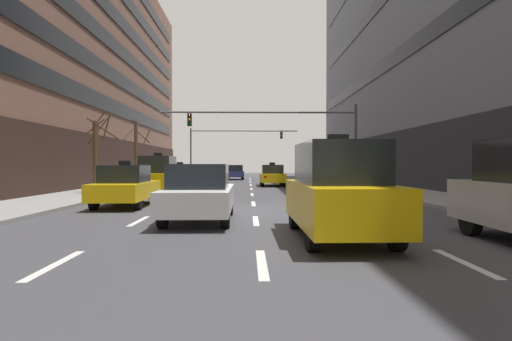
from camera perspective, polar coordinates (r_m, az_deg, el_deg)
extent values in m
plane|color=#424247|center=(14.66, -0.26, -5.50)|extent=(120.00, 120.00, 0.00)
cube|color=gray|center=(16.87, -30.95, -4.55)|extent=(3.73, 80.00, 0.14)
cube|color=gray|center=(17.10, 29.96, -4.47)|extent=(3.73, 80.00, 0.14)
cube|color=silver|center=(7.46, -26.55, -11.83)|extent=(0.16, 2.00, 0.01)
cube|color=silver|center=(12.10, -16.27, -6.89)|extent=(0.16, 2.00, 0.01)
cube|color=silver|center=(16.94, -11.85, -4.64)|extent=(0.16, 2.00, 0.01)
cube|color=silver|center=(21.86, -9.41, -3.39)|extent=(0.16, 2.00, 0.01)
cube|color=silver|center=(26.80, -7.88, -2.60)|extent=(0.16, 2.00, 0.01)
cube|color=silver|center=(31.77, -6.82, -2.05)|extent=(0.16, 2.00, 0.01)
cube|color=silver|center=(36.74, -6.06, -1.65)|extent=(0.16, 2.00, 0.01)
cube|color=silver|center=(41.72, -5.47, -1.34)|extent=(0.16, 2.00, 0.01)
cube|color=silver|center=(46.70, -5.01, -1.10)|extent=(0.16, 2.00, 0.01)
cube|color=silver|center=(6.77, 0.83, -13.04)|extent=(0.16, 2.00, 0.01)
cube|color=silver|center=(11.69, -0.03, -7.12)|extent=(0.16, 2.00, 0.01)
cube|color=silver|center=(16.65, -0.37, -4.72)|extent=(0.16, 2.00, 0.01)
cube|color=silver|center=(21.63, -0.56, -3.42)|extent=(0.16, 2.00, 0.01)
cube|color=silver|center=(26.62, -0.67, -2.61)|extent=(0.16, 2.00, 0.01)
cube|color=silver|center=(31.61, -0.75, -2.06)|extent=(0.16, 2.00, 0.01)
cube|color=silver|center=(36.61, -0.81, -1.65)|extent=(0.16, 2.00, 0.01)
cube|color=silver|center=(41.60, -0.85, -1.34)|extent=(0.16, 2.00, 0.01)
cube|color=silver|center=(46.60, -0.89, -1.10)|extent=(0.16, 2.00, 0.01)
cube|color=silver|center=(7.66, 27.39, -11.49)|extent=(0.16, 2.00, 0.01)
cube|color=silver|center=(12.22, 16.04, -6.80)|extent=(0.16, 2.00, 0.01)
cube|color=silver|center=(17.03, 11.04, -4.61)|extent=(0.16, 2.00, 0.01)
cube|color=silver|center=(21.93, 8.27, -3.37)|extent=(0.16, 2.00, 0.01)
cube|color=silver|center=(26.86, 6.52, -2.59)|extent=(0.16, 2.00, 0.01)
cube|color=silver|center=(31.82, 5.31, -2.04)|extent=(0.16, 2.00, 0.01)
cube|color=silver|center=(36.78, 4.43, -1.64)|extent=(0.16, 2.00, 0.01)
cube|color=silver|center=(41.76, 3.76, -1.34)|extent=(0.16, 2.00, 0.01)
cube|color=silver|center=(46.74, 3.24, -1.10)|extent=(0.16, 2.00, 0.01)
cylinder|color=black|center=(13.18, -10.74, -4.80)|extent=(0.22, 0.66, 0.66)
cylinder|color=black|center=(13.02, -3.79, -4.86)|extent=(0.22, 0.66, 0.66)
cylinder|color=black|center=(10.56, -13.09, -6.23)|extent=(0.22, 0.66, 0.66)
cylinder|color=black|center=(10.36, -4.38, -6.35)|extent=(0.22, 0.66, 0.66)
cube|color=white|center=(11.72, -7.95, -3.95)|extent=(1.86, 4.39, 0.64)
cube|color=black|center=(11.49, -8.07, -0.77)|extent=(1.60, 1.90, 0.68)
cube|color=white|center=(13.92, -9.58, -2.73)|extent=(0.20, 0.08, 0.14)
cube|color=red|center=(9.70, -13.15, -4.32)|extent=(0.20, 0.08, 0.14)
cube|color=white|center=(13.80, -4.30, -2.75)|extent=(0.20, 0.08, 0.14)
cube|color=red|center=(9.52, -5.56, -4.39)|extent=(0.20, 0.08, 0.14)
cylinder|color=black|center=(31.03, -11.58, -1.54)|extent=(0.24, 0.65, 0.64)
cylinder|color=black|center=(30.74, -8.74, -1.56)|extent=(0.24, 0.65, 0.64)
cylinder|color=black|center=(28.47, -12.71, -1.76)|extent=(0.24, 0.65, 0.64)
cylinder|color=black|center=(28.15, -9.62, -1.79)|extent=(0.24, 0.65, 0.64)
cube|color=yellow|center=(29.58, -10.65, -1.05)|extent=(1.94, 4.34, 0.62)
cube|color=black|center=(29.37, -10.73, 0.19)|extent=(1.62, 1.90, 0.66)
cube|color=white|center=(31.76, -11.01, -0.73)|extent=(0.20, 0.08, 0.14)
cube|color=red|center=(27.66, -12.79, -0.97)|extent=(0.20, 0.08, 0.14)
cube|color=white|center=(31.52, -8.77, -0.73)|extent=(0.20, 0.08, 0.14)
cube|color=red|center=(27.39, -10.24, -0.98)|extent=(0.20, 0.08, 0.14)
cube|color=black|center=(29.37, -10.73, 1.00)|extent=(0.43, 0.21, 0.18)
cylinder|color=black|center=(10.29, 5.45, -6.41)|extent=(0.23, 0.66, 0.65)
cylinder|color=black|center=(10.61, 14.04, -6.21)|extent=(0.23, 0.66, 0.65)
cylinder|color=black|center=(7.67, 8.02, -8.93)|extent=(0.23, 0.66, 0.65)
cylinder|color=black|center=(8.09, 19.28, -8.46)|extent=(0.23, 0.66, 0.65)
cube|color=yellow|center=(9.07, 11.53, -4.57)|extent=(1.87, 4.38, 0.89)
cube|color=black|center=(9.03, 11.55, 1.07)|extent=(1.62, 2.60, 0.89)
cube|color=white|center=(11.04, 5.73, -2.77)|extent=(0.20, 0.08, 0.14)
cube|color=red|center=(6.84, 10.46, -5.04)|extent=(0.20, 0.08, 0.14)
cube|color=white|center=(11.28, 12.18, -2.71)|extent=(0.20, 0.08, 0.14)
cube|color=red|center=(7.22, 20.46, -4.77)|extent=(0.20, 0.08, 0.14)
cube|color=black|center=(9.05, 11.56, 4.47)|extent=(0.44, 0.20, 0.18)
cylinder|color=black|center=(31.58, 0.75, -1.49)|extent=(0.21, 0.64, 0.64)
cylinder|color=black|center=(31.67, 3.54, -1.48)|extent=(0.21, 0.64, 0.64)
cylinder|color=black|center=(28.98, 0.94, -1.70)|extent=(0.21, 0.64, 0.64)
cylinder|color=black|center=(29.08, 3.97, -1.70)|extent=(0.21, 0.64, 0.64)
cube|color=yellow|center=(30.31, 2.30, -1.01)|extent=(1.79, 4.25, 0.62)
cube|color=black|center=(30.10, 2.32, 0.19)|extent=(1.55, 1.84, 0.66)
cube|color=white|center=(32.35, 0.96, -0.69)|extent=(0.19, 0.08, 0.13)
cube|color=red|center=(28.19, 1.31, -0.93)|extent=(0.19, 0.08, 0.13)
cube|color=white|center=(32.42, 3.16, -0.69)|extent=(0.19, 0.08, 0.13)
cube|color=red|center=(28.28, 3.82, -0.93)|extent=(0.19, 0.08, 0.13)
cube|color=black|center=(30.10, 2.32, 0.98)|extent=(0.42, 0.19, 0.17)
cylinder|color=black|center=(44.11, -3.94, -0.82)|extent=(0.23, 0.63, 0.62)
cylinder|color=black|center=(44.13, -1.98, -0.82)|extent=(0.23, 0.63, 0.62)
cylinder|color=black|center=(41.57, -3.96, -0.93)|extent=(0.23, 0.63, 0.62)
cylinder|color=black|center=(41.59, -1.88, -0.92)|extent=(0.23, 0.63, 0.62)
cube|color=navy|center=(42.84, -2.94, -0.47)|extent=(1.91, 4.21, 0.60)
cube|color=black|center=(42.64, -2.94, 0.36)|extent=(1.58, 1.85, 0.64)
cube|color=white|center=(44.86, -3.75, -0.27)|extent=(0.19, 0.08, 0.13)
cube|color=red|center=(40.80, -3.76, -0.39)|extent=(0.19, 0.08, 0.13)
cube|color=white|center=(44.88, -2.20, -0.27)|extent=(0.19, 0.08, 0.13)
cube|color=red|center=(40.81, -2.06, -0.39)|extent=(0.19, 0.08, 0.13)
cylinder|color=black|center=(23.09, -14.97, -2.40)|extent=(0.23, 0.64, 0.64)
cylinder|color=black|center=(22.82, -11.18, -2.42)|extent=(0.23, 0.64, 0.64)
cylinder|color=black|center=(20.56, -16.48, -2.81)|extent=(0.23, 0.64, 0.64)
cylinder|color=black|center=(20.25, -12.22, -2.85)|extent=(0.23, 0.64, 0.64)
cube|color=yellow|center=(21.64, -13.69, -1.46)|extent=(1.91, 4.30, 0.87)
cube|color=black|center=(21.63, -13.70, 0.84)|extent=(1.62, 2.56, 0.87)
cube|color=white|center=(23.80, -14.24, -0.89)|extent=(0.20, 0.08, 0.14)
cube|color=red|center=(19.73, -16.59, -1.26)|extent=(0.20, 0.08, 0.14)
cube|color=white|center=(23.59, -11.28, -0.89)|extent=(0.20, 0.08, 0.14)
cube|color=red|center=(19.48, -13.03, -1.27)|extent=(0.20, 0.08, 0.14)
cube|color=black|center=(21.63, -13.71, 2.22)|extent=(0.43, 0.21, 0.17)
cylinder|color=black|center=(17.86, -19.14, -3.37)|extent=(0.22, 0.64, 0.64)
cylinder|color=black|center=(17.47, -14.27, -3.45)|extent=(0.22, 0.64, 0.64)
cylinder|color=black|center=(15.39, -21.97, -4.07)|extent=(0.22, 0.64, 0.64)
cylinder|color=black|center=(14.94, -16.36, -4.19)|extent=(0.22, 0.64, 0.64)
cube|color=yellow|center=(16.37, -17.88, -2.67)|extent=(1.86, 4.29, 0.62)
cube|color=black|center=(16.16, -18.07, -0.45)|extent=(1.58, 1.87, 0.66)
cube|color=white|center=(18.54, -18.00, -1.92)|extent=(0.19, 0.08, 0.14)
cube|color=red|center=(14.57, -22.46, -2.70)|extent=(0.19, 0.08, 0.14)
cube|color=white|center=(18.24, -14.23, -1.95)|extent=(0.19, 0.08, 0.14)
cube|color=red|center=(14.19, -17.73, -2.77)|extent=(0.19, 0.08, 0.14)
cube|color=black|center=(16.15, -18.08, 1.02)|extent=(0.43, 0.20, 0.17)
cylinder|color=black|center=(10.51, 28.09, -6.29)|extent=(0.24, 0.68, 0.68)
cube|color=white|center=(11.26, 26.83, -2.62)|extent=(0.21, 0.09, 0.14)
cube|color=white|center=(11.92, 32.51, -2.48)|extent=(0.21, 0.09, 0.14)
cylinder|color=#4C4C51|center=(28.26, 13.93, 3.49)|extent=(0.18, 0.18, 5.57)
cylinder|color=#4C4C51|center=(27.49, 0.33, 8.24)|extent=(13.27, 0.12, 0.12)
cube|color=black|center=(27.70, -9.40, 7.09)|extent=(0.28, 0.24, 0.84)
sphere|color=#4B0704|center=(27.59, -9.44, 7.66)|extent=(0.17, 0.17, 0.17)
sphere|color=orange|center=(27.56, -9.44, 7.12)|extent=(0.17, 0.17, 0.17)
sphere|color=#073E10|center=(27.54, -9.44, 6.58)|extent=(0.17, 0.17, 0.17)
cylinder|color=#4C4C51|center=(49.26, -9.22, 2.54)|extent=(0.18, 0.18, 5.83)
cylinder|color=#4C4C51|center=(48.92, -1.69, 5.62)|extent=(12.90, 0.12, 0.12)
cube|color=black|center=(49.05, 3.61, 5.00)|extent=(0.28, 0.24, 0.84)
sphere|color=#4B0704|center=(48.93, 3.63, 5.31)|extent=(0.17, 0.17, 0.17)
sphere|color=orange|center=(48.91, 3.63, 5.01)|extent=(0.17, 0.17, 0.17)
sphere|color=#073E10|center=(48.89, 3.63, 4.70)|extent=(0.17, 0.17, 0.17)
cylinder|color=#4C3823|center=(29.94, -16.64, 2.38)|extent=(0.24, 0.24, 4.58)
cylinder|color=#42301E|center=(30.21, -15.21, 4.62)|extent=(0.88, 1.42, 1.02)
cylinder|color=#42301E|center=(30.46, -17.80, 4.78)|extent=(0.63, 1.47, 1.17)
cylinder|color=#42301E|center=(29.47, -15.84, 4.74)|extent=(0.87, 1.15, 0.97)
cylinder|color=#4C3823|center=(22.70, -21.76, 1.82)|extent=(0.29, 0.29, 3.77)
cylinder|color=#42301E|center=(22.03, -20.88, 5.55)|extent=(1.23, 1.24, 1.02)
cylinder|color=#42301E|center=(23.15, -21.49, 6.51)|extent=(0.78, 0.09, 1.06)
cylinder|color=#42301E|center=(22.94, -20.40, 5.88)|extent=(0.74, 1.01, 1.16)
cylinder|color=#42301E|center=(23.30, -21.93, 5.72)|extent=(0.99, 0.55, 0.97)
cylinder|color=#42301E|center=(23.26, -21.50, 5.20)|extent=(1.07, 0.22, 1.44)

